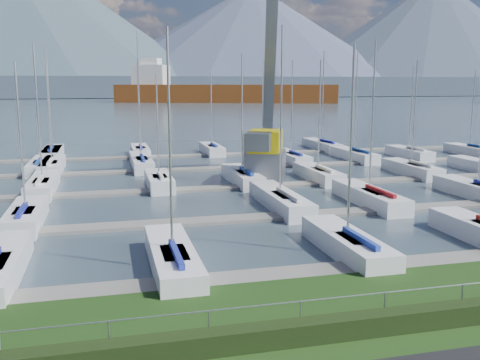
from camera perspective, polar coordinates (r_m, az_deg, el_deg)
name	(u,v)px	position (r m, az deg, el deg)	size (l,w,h in m)	color
water	(119,100)	(275.41, -12.78, 8.27)	(800.00, 540.00, 0.20)	#3B4B56
hedge	(334,328)	(18.04, 9.97, -15.29)	(80.00, 0.70, 0.70)	black
fence	(330,298)	(18.02, 9.53, -12.33)	(0.04, 0.04, 80.00)	gray
foothill	(116,87)	(345.27, -13.12, 9.68)	(900.00, 80.00, 12.00)	#414F60
mountains	(121,31)	(421.83, -12.53, 15.30)	(1190.00, 360.00, 115.00)	#3C4758
docks	(197,189)	(42.58, -4.58, -1.00)	(90.00, 41.60, 0.25)	gray
crane	(266,116)	(46.24, 2.84, 6.85)	(6.20, 13.47, 22.35)	slate
cargo_ship_mid	(216,94)	(239.48, -2.54, 9.20)	(96.76, 50.79, 21.50)	brown
sailboat_fleet	(160,117)	(45.13, -8.49, 6.69)	(75.51, 49.68, 13.70)	navy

